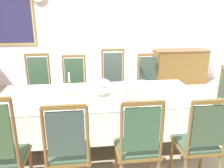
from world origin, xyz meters
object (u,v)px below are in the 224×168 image
Objects in this scene: chair_head_east at (217,103)px; spoon_secondary at (139,105)px; soup_tureen at (100,87)px; chair_north_d at (149,84)px; bowl_near_left at (82,85)px; chair_north_b at (75,87)px; bowl_far_left at (69,108)px; candlestick_east at (127,83)px; dining_table at (99,100)px; chair_south_c at (138,145)px; framed_painting at (6,18)px; bowl_far_right at (143,82)px; chair_south_a at (1,152)px; chair_north_c at (114,84)px; sideboard at (180,67)px; chair_south_d at (200,141)px; chair_south_b at (68,150)px; candlestick_west at (70,87)px; chair_north_a at (38,88)px; spoon_primary at (75,86)px.

spoon_secondary is (-1.30, -0.43, 0.21)m from chair_head_east.
soup_tureen is 0.63m from spoon_secondary.
bowl_near_left is at bearing 24.94° from chair_north_d.
chair_north_b reaches higher than bowl_far_left.
chair_head_east is at bearing 11.01° from spoon_secondary.
candlestick_east reaches higher than soup_tureen.
chair_head_east reaches higher than dining_table.
chair_south_c is 4.81m from framed_painting.
chair_north_b is at bearing 153.52° from bowl_far_right.
chair_north_c is (1.33, 1.96, 0.01)m from chair_south_a.
dining_table is at bearing 180.00° from candlestick_east.
chair_north_d is (2.00, 1.95, -0.02)m from chair_south_a.
sideboard reaches higher than bowl_far_left.
chair_south_d is at bearing -48.02° from bowl_near_left.
candlestick_east is 0.46m from spoon_secondary.
chair_head_east is at bearing 51.61° from chair_south_d.
chair_head_east is at bearing 24.44° from chair_south_b.
spoon_secondary is at bearing -106.73° from bowl_far_right.
chair_south_b is 1.40m from bowl_near_left.
sideboard is (1.97, 2.81, -0.48)m from candlestick_east.
chair_north_c reaches higher than bowl_near_left.
candlestick_west reaches higher than spoon_secondary.
candlestick_east reaches higher than dining_table.
chair_north_d is at bearing 90.00° from chair_south_d.
chair_south_b is 2.07m from chair_north_c.
chair_north_a is 1.07× the size of chair_south_b.
chair_south_d is (0.66, 0.00, -0.01)m from chair_south_c.
bowl_far_left is 0.84m from spoon_secondary.
sideboard is (2.74, 3.78, -0.12)m from chair_south_b.
chair_head_east is at bearing 145.66° from chair_north_c.
chair_south_d is 5.17m from framed_painting.
dining_table is 0.47m from bowl_near_left.
chair_north_a reaches higher than soup_tureen.
chair_head_east is at bearing -38.89° from framed_painting.
bowl_far_right is (1.12, 0.43, -0.11)m from candlestick_west.
framed_painting is (-2.04, 3.06, 0.82)m from soup_tureen.
soup_tureen is at bearing 44.82° from chair_north_d.
chair_head_east is 1.38m from spoon_secondary.
chair_north_b is 1.65m from spoon_secondary.
chair_head_east is (1.76, 0.00, -0.13)m from dining_table.
chair_north_a is 1.19m from candlestick_west.
chair_north_c is 1.61m from bowl_far_left.
chair_north_a is at bearing 107.93° from chair_south_b.
chair_north_c is at bearing 49.27° from spoon_primary.
chair_south_a is 1.44m from soup_tureen.
chair_south_a reaches higher than chair_south_c.
chair_south_b is at bearing -88.81° from candlestick_west.
chair_south_c is at bearing -53.29° from candlestick_west.
soup_tureen reaches higher than dining_table.
chair_north_d is 0.65m from bowl_far_right.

